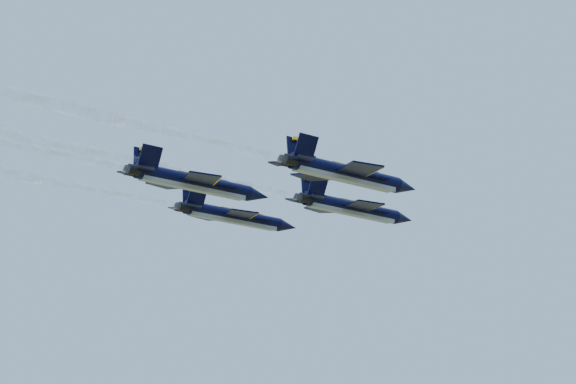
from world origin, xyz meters
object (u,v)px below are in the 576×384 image
Objects in this scene: jet_lead at (354,209)px; jet_left at (236,217)px; jet_slot at (197,183)px; jet_right at (349,174)px.

jet_lead and jet_left have the same top height.
jet_lead and jet_slot have the same top height.
jet_left and jet_right have the same top height.
jet_left is at bearing 136.91° from jet_slot.
jet_left is at bearing -138.91° from jet_lead.
jet_right is 15.85m from jet_slot.
jet_right is (21.18, -8.51, 0.00)m from jet_left.
jet_slot is at bearing -134.46° from jet_right.
jet_left is 22.82m from jet_right.
jet_slot is at bearing -43.09° from jet_left.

